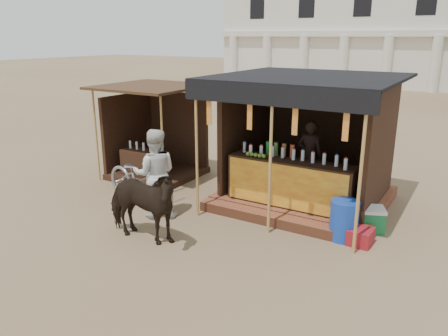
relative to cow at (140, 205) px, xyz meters
name	(u,v)px	position (x,y,z in m)	size (l,w,h in m)	color
ground	(176,253)	(0.80, -0.07, -0.70)	(120.00, 120.00, 0.00)	#846B4C
main_stall	(306,158)	(1.80, 3.29, 0.33)	(3.60, 3.61, 2.78)	brown
secondary_stall	(153,143)	(-2.37, 3.17, 0.15)	(2.40, 2.40, 2.38)	#331E12
cow	(140,205)	(0.00, 0.00, 0.00)	(0.75, 1.65, 1.39)	black
motorbike	(140,178)	(-1.30, 1.46, -0.15)	(0.73, 2.09, 1.10)	gray
bystander	(155,174)	(-0.50, 1.02, 0.21)	(0.88, 0.69, 1.82)	silver
blue_barrel	(344,220)	(3.08, 1.93, -0.33)	(0.51, 0.51, 0.74)	#163DA7
red_crate	(360,237)	(3.41, 1.90, -0.55)	(0.40, 0.44, 0.29)	maroon
cooler	(366,219)	(3.35, 2.53, -0.46)	(0.76, 0.66, 0.46)	#1A793F
background_building	(400,30)	(-1.20, 29.88, 3.28)	(26.00, 7.45, 8.18)	silver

